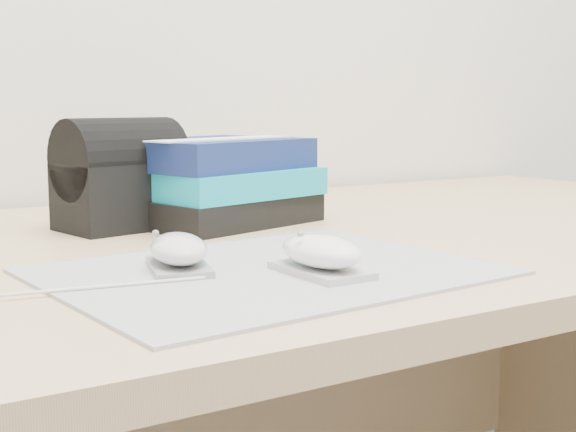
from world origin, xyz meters
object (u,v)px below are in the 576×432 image
pouch (120,175)px  book_stack (218,182)px  mouse_rear (178,252)px  desk (271,398)px  mouse_front (321,254)px

pouch → book_stack: bearing=-9.0°
mouse_rear → pouch: pouch is taller
desk → book_stack: size_ratio=6.06×
pouch → mouse_front: bearing=-82.0°
mouse_rear → mouse_front: (0.10, -0.08, 0.00)m
desk → mouse_rear: (-0.23, -0.21, 0.25)m
mouse_front → pouch: (-0.05, 0.37, 0.05)m
desk → book_stack: (-0.05, 0.05, 0.29)m
mouse_front → mouse_rear: bearing=140.5°
mouse_rear → pouch: (0.05, 0.28, 0.05)m
mouse_rear → mouse_front: size_ratio=1.04×
mouse_rear → book_stack: bearing=56.5°
mouse_front → book_stack: size_ratio=0.38×
mouse_rear → mouse_front: mouse_front is taller
mouse_rear → book_stack: book_stack is taller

